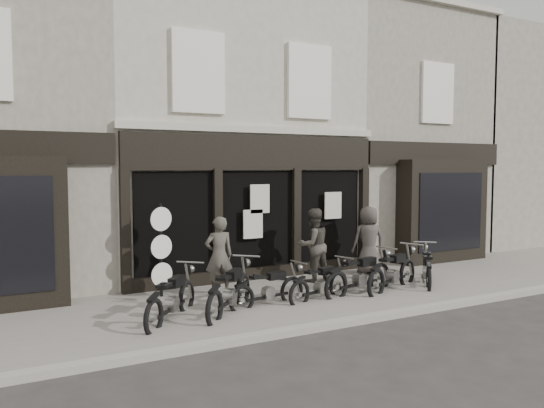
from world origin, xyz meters
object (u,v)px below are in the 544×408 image
motorcycle_3 (320,286)px  motorcycle_4 (360,279)px  man_left (219,256)px  man_centre (313,245)px  man_right (369,240)px  advert_sign_post (161,254)px  motorcycle_5 (393,275)px  motorcycle_2 (269,292)px  motorcycle_1 (230,295)px  motorcycle_6 (427,271)px  motorcycle_0 (172,303)px

motorcycle_3 → motorcycle_4: bearing=-16.6°
man_left → man_centre: 2.71m
man_centre → man_right: man_centre is taller
man_centre → advert_sign_post: (-3.94, 0.22, 0.03)m
motorcycle_5 → motorcycle_4: bearing=153.4°
motorcycle_2 → man_left: size_ratio=1.09×
motorcycle_3 → man_centre: size_ratio=1.03×
motorcycle_1 → motorcycle_6: (5.54, 0.13, -0.03)m
motorcycle_0 → motorcycle_3: (3.46, 0.01, -0.05)m
motorcycle_3 → man_left: man_left is taller
motorcycle_3 → man_right: man_right is taller
motorcycle_1 → motorcycle_4: (3.35, 0.06, -0.01)m
motorcycle_2 → advert_sign_post: bearing=127.1°
motorcycle_3 → man_left: 2.43m
motorcycle_4 → man_right: man_right is taller
motorcycle_1 → man_right: bearing=-26.3°
motorcycle_0 → advert_sign_post: (0.32, 1.80, 0.66)m
motorcycle_3 → advert_sign_post: bearing=133.5°
motorcycle_4 → man_right: 2.36m
motorcycle_0 → motorcycle_6: motorcycle_0 is taller
motorcycle_1 → motorcycle_4: size_ratio=0.81×
man_left → motorcycle_2: bearing=121.8°
motorcycle_3 → motorcycle_5: 2.06m
motorcycle_4 → man_left: 3.36m
motorcycle_3 → motorcycle_5: (2.06, -0.07, 0.07)m
motorcycle_5 → man_left: man_left is taller
motorcycle_1 → motorcycle_6: bearing=-44.3°
motorcycle_3 → man_left: (-1.91, 1.35, 0.65)m
motorcycle_6 → man_right: size_ratio=0.97×
motorcycle_4 → advert_sign_post: 4.66m
motorcycle_2 → advert_sign_post: size_ratio=0.88×
advert_sign_post → man_right: bearing=-17.1°
motorcycle_2 → motorcycle_0: bearing=172.0°
motorcycle_6 → motorcycle_4: bearing=132.6°
motorcycle_1 → motorcycle_5: bearing=-45.8°
motorcycle_4 → advert_sign_post: advert_sign_post is taller
motorcycle_3 → man_right: bearing=15.1°
motorcycle_2 → advert_sign_post: (-1.86, 1.71, 0.71)m
motorcycle_2 → motorcycle_5: size_ratio=0.89×
motorcycle_4 → motorcycle_6: (2.19, 0.07, -0.02)m
motorcycle_2 → man_left: man_left is taller
motorcycle_4 → man_left: size_ratio=1.25×
man_centre → advert_sign_post: size_ratio=0.84×
man_left → motorcycle_1: bearing=82.4°
motorcycle_4 → man_left: (-3.02, 1.35, 0.59)m
man_centre → man_right: 1.88m
motorcycle_1 → man_left: 1.56m
man_right → motorcycle_2: bearing=33.6°
motorcycle_2 → motorcycle_6: motorcycle_6 is taller
motorcycle_0 → motorcycle_4: motorcycle_4 is taller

